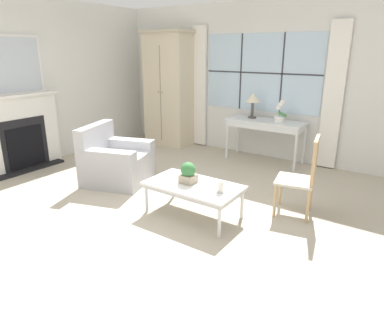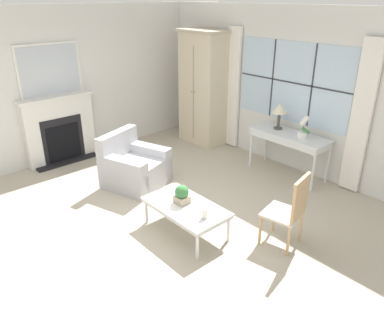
{
  "view_description": "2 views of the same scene",
  "coord_description": "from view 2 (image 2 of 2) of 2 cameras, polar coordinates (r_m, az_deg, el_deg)",
  "views": [
    {
      "loc": [
        2.6,
        -2.97,
        1.95
      ],
      "look_at": [
        0.17,
        0.55,
        0.61
      ],
      "focal_mm": 32.0,
      "sensor_mm": 36.0,
      "label": 1
    },
    {
      "loc": [
        3.66,
        -2.57,
        2.94
      ],
      "look_at": [
        0.2,
        0.51,
        0.92
      ],
      "focal_mm": 35.0,
      "sensor_mm": 36.0,
      "label": 2
    }
  ],
  "objects": [
    {
      "name": "potted_plant_small",
      "position": [
        4.93,
        -1.56,
        -5.7
      ],
      "size": [
        0.18,
        0.18,
        0.26
      ],
      "color": "tan",
      "rests_on": "coffee_table"
    },
    {
      "name": "fireplace",
      "position": [
        7.38,
        -19.58,
        4.76
      ],
      "size": [
        0.34,
        1.37,
        2.18
      ],
      "color": "black",
      "rests_on": "ground_plane"
    },
    {
      "name": "side_chair_wooden",
      "position": [
        4.76,
        14.82,
        -7.53
      ],
      "size": [
        0.52,
        0.52,
        0.99
      ],
      "color": "beige",
      "rests_on": "ground_plane"
    },
    {
      "name": "wall_left",
      "position": [
        7.56,
        -16.26,
        10.86
      ],
      "size": [
        0.06,
        7.2,
        2.8
      ],
      "primitive_type": "cube",
      "color": "silver",
      "rests_on": "ground_plane"
    },
    {
      "name": "armoire",
      "position": [
        7.85,
        1.71,
        10.45
      ],
      "size": [
        1.03,
        0.6,
        2.32
      ],
      "color": "beige",
      "rests_on": "ground_plane"
    },
    {
      "name": "pillar_candle",
      "position": [
        4.64,
        1.95,
        -8.63
      ],
      "size": [
        0.1,
        0.1,
        0.15
      ],
      "color": "silver",
      "rests_on": "coffee_table"
    },
    {
      "name": "table_lamp",
      "position": [
        6.71,
        13.22,
        6.99
      ],
      "size": [
        0.27,
        0.27,
        0.46
      ],
      "color": "#4C4742",
      "rests_on": "console_table"
    },
    {
      "name": "potted_orchid",
      "position": [
        6.43,
        16.62,
        4.18
      ],
      "size": [
        0.21,
        0.17,
        0.38
      ],
      "color": "white",
      "rests_on": "console_table"
    },
    {
      "name": "ground_plane",
      "position": [
        5.35,
        -5.59,
        -9.92
      ],
      "size": [
        14.0,
        14.0,
        0.0
      ],
      "primitive_type": "plane",
      "color": "#B2A893"
    },
    {
      "name": "wall_back_windowed",
      "position": [
        6.86,
        14.95,
        9.7
      ],
      "size": [
        7.2,
        0.14,
        2.8
      ],
      "color": "silver",
      "rests_on": "ground_plane"
    },
    {
      "name": "console_table",
      "position": [
        6.64,
        14.62,
        2.77
      ],
      "size": [
        1.37,
        0.53,
        0.76
      ],
      "color": "silver",
      "rests_on": "ground_plane"
    },
    {
      "name": "coffee_table",
      "position": [
        4.96,
        -0.97,
        -7.77
      ],
      "size": [
        1.15,
        0.64,
        0.41
      ],
      "color": "silver",
      "rests_on": "ground_plane"
    },
    {
      "name": "armchair_upholstered",
      "position": [
        6.29,
        -8.79,
        -1.67
      ],
      "size": [
        1.11,
        1.11,
        0.87
      ],
      "color": "#B2B2B7",
      "rests_on": "ground_plane"
    }
  ]
}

